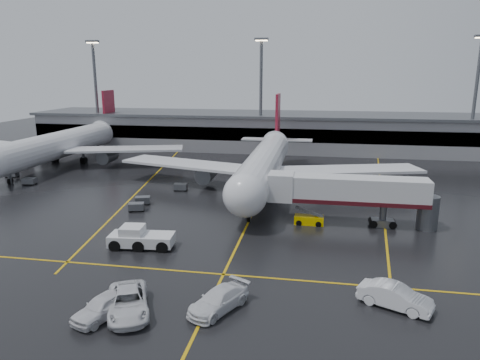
# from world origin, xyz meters

# --- Properties ---
(ground) EXTENTS (220.00, 220.00, 0.00)m
(ground) POSITION_xyz_m (0.00, 0.00, 0.00)
(ground) COLOR black
(ground) RESTS_ON ground
(apron_line_centre) EXTENTS (0.25, 90.00, 0.02)m
(apron_line_centre) POSITION_xyz_m (0.00, 0.00, 0.01)
(apron_line_centre) COLOR gold
(apron_line_centre) RESTS_ON ground
(apron_line_stop) EXTENTS (60.00, 0.25, 0.02)m
(apron_line_stop) POSITION_xyz_m (0.00, -22.00, 0.01)
(apron_line_stop) COLOR gold
(apron_line_stop) RESTS_ON ground
(apron_line_left) EXTENTS (9.99, 69.35, 0.02)m
(apron_line_left) POSITION_xyz_m (-20.00, 10.00, 0.01)
(apron_line_left) COLOR gold
(apron_line_left) RESTS_ON ground
(apron_line_right) EXTENTS (7.57, 69.64, 0.02)m
(apron_line_right) POSITION_xyz_m (18.00, 10.00, 0.01)
(apron_line_right) COLOR gold
(apron_line_right) RESTS_ON ground
(terminal) EXTENTS (122.00, 19.00, 8.60)m
(terminal) POSITION_xyz_m (0.00, 47.93, 4.32)
(terminal) COLOR gray
(terminal) RESTS_ON ground
(light_mast_left) EXTENTS (3.00, 1.20, 25.45)m
(light_mast_left) POSITION_xyz_m (-45.00, 42.00, 14.47)
(light_mast_left) COLOR #595B60
(light_mast_left) RESTS_ON ground
(light_mast_mid) EXTENTS (3.00, 1.20, 25.45)m
(light_mast_mid) POSITION_xyz_m (-5.00, 42.00, 14.47)
(light_mast_mid) COLOR #595B60
(light_mast_mid) RESTS_ON ground
(light_mast_right) EXTENTS (3.00, 1.20, 25.45)m
(light_mast_right) POSITION_xyz_m (40.00, 42.00, 14.47)
(light_mast_right) COLOR #595B60
(light_mast_right) RESTS_ON ground
(main_airliner) EXTENTS (48.80, 45.60, 14.10)m
(main_airliner) POSITION_xyz_m (0.00, 9.70, 4.21)
(main_airliner) COLOR silver
(main_airliner) RESTS_ON ground
(second_airliner) EXTENTS (48.80, 45.60, 14.10)m
(second_airliner) POSITION_xyz_m (-42.00, 21.70, 4.21)
(second_airliner) COLOR silver
(second_airliner) RESTS_ON ground
(jet_bridge) EXTENTS (19.90, 3.40, 6.05)m
(jet_bridge) POSITION_xyz_m (11.87, -6.00, 3.93)
(jet_bridge) COLOR silver
(jet_bridge) RESTS_ON ground
(pushback_tractor) EXTENTS (6.91, 3.43, 2.39)m
(pushback_tractor) POSITION_xyz_m (-10.00, -17.14, 0.95)
(pushback_tractor) COLOR silver
(pushback_tractor) RESTS_ON ground
(belt_loader) EXTENTS (3.54, 1.74, 2.21)m
(belt_loader) POSITION_xyz_m (7.34, -6.72, 0.55)
(belt_loader) COLOR #E5BB00
(belt_loader) RESTS_ON ground
(service_van_a) EXTENTS (5.31, 7.04, 1.78)m
(service_van_a) POSITION_xyz_m (-5.73, -29.70, 0.89)
(service_van_a) COLOR silver
(service_van_a) RESTS_ON ground
(service_van_b) EXTENTS (4.71, 6.10, 1.65)m
(service_van_b) POSITION_xyz_m (0.93, -28.06, 0.82)
(service_van_b) COLOR white
(service_van_b) RESTS_ON ground
(service_van_c) EXTENTS (5.93, 4.17, 1.85)m
(service_van_c) POSITION_xyz_m (14.37, -25.31, 0.93)
(service_van_c) COLOR silver
(service_van_c) RESTS_ON ground
(service_van_d) EXTENTS (3.72, 5.47, 1.73)m
(service_van_d) POSITION_xyz_m (-7.38, -30.55, 0.87)
(service_van_d) COLOR silver
(service_van_d) RESTS_ON ground
(baggage_cart_a) EXTENTS (2.28, 1.80, 1.12)m
(baggage_cart_a) POSITION_xyz_m (-15.39, -5.42, 0.63)
(baggage_cart_a) COLOR #595B60
(baggage_cart_a) RESTS_ON ground
(baggage_cart_b) EXTENTS (2.30, 1.84, 1.12)m
(baggage_cart_b) POSITION_xyz_m (-15.75, -2.34, 0.63)
(baggage_cart_b) COLOR #595B60
(baggage_cart_b) RESTS_ON ground
(baggage_cart_c) EXTENTS (2.15, 1.54, 1.12)m
(baggage_cart_c) POSITION_xyz_m (-12.81, 5.73, 0.63)
(baggage_cart_c) COLOR #595B60
(baggage_cart_c) RESTS_ON ground
(baggage_cart_d) EXTENTS (2.12, 1.50, 1.12)m
(baggage_cart_d) POSITION_xyz_m (-44.98, 9.42, 0.63)
(baggage_cart_d) COLOR #595B60
(baggage_cart_d) RESTS_ON ground
(baggage_cart_e) EXTENTS (2.14, 1.53, 1.12)m
(baggage_cart_e) POSITION_xyz_m (-38.51, 5.08, 0.63)
(baggage_cart_e) COLOR #595B60
(baggage_cart_e) RESTS_ON ground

